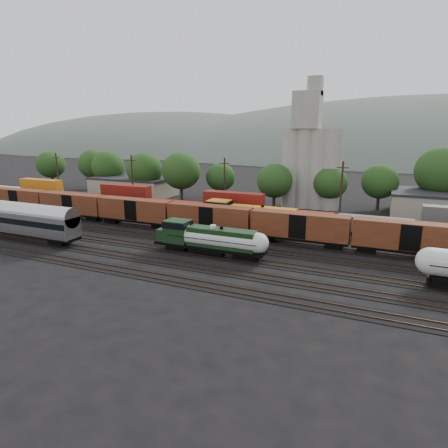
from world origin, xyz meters
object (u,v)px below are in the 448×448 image
at_px(tank_car_a, 213,239).
at_px(grain_silo, 310,159).
at_px(passenger_coach, 13,217).
at_px(orange_locomotive, 244,216).
at_px(green_locomotive, 203,238).

xyz_separation_m(tank_car_a, grain_silo, (5.27, 41.00, 8.72)).
xyz_separation_m(passenger_coach, orange_locomotive, (33.04, 20.00, -0.83)).
bearing_deg(grain_silo, passenger_coach, -130.49).
bearing_deg(tank_car_a, green_locomotive, -180.00).
distance_m(tank_car_a, grain_silo, 42.25).
bearing_deg(orange_locomotive, green_locomotive, -92.52).
height_order(green_locomotive, passenger_coach, passenger_coach).
distance_m(green_locomotive, tank_car_a, 1.62).
bearing_deg(passenger_coach, grain_silo, 49.51).
relative_size(tank_car_a, orange_locomotive, 0.82).
bearing_deg(passenger_coach, green_locomotive, 8.78).
bearing_deg(orange_locomotive, grain_silo, 76.52).
xyz_separation_m(green_locomotive, tank_car_a, (1.62, 0.00, 0.01)).
bearing_deg(tank_car_a, passenger_coach, -171.63).
relative_size(passenger_coach, orange_locomotive, 1.33).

